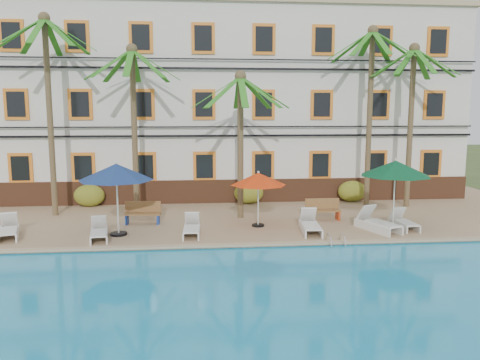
{
  "coord_description": "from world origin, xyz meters",
  "views": [
    {
      "loc": [
        -1.9,
        -16.7,
        4.9
      ],
      "look_at": [
        -0.06,
        3.0,
        2.0
      ],
      "focal_mm": 35.0,
      "sensor_mm": 36.0,
      "label": 1
    }
  ],
  "objects": [
    {
      "name": "palm_e",
      "position": [
        8.43,
        5.16,
        5.3
      ],
      "size": [
        4.24,
        4.24,
        7.87
      ],
      "color": "brown",
      "rests_on": "pool_deck"
    },
    {
      "name": "palm_a",
      "position": [
        -8.31,
        4.74,
        5.87
      ],
      "size": [
        4.24,
        4.24,
        8.87
      ],
      "color": "brown",
      "rests_on": "pool_deck"
    },
    {
      "name": "palm_d",
      "position": [
        6.47,
        5.44,
        5.77
      ],
      "size": [
        4.24,
        4.24,
        8.69
      ],
      "color": "brown",
      "rests_on": "pool_deck"
    },
    {
      "name": "palm_b",
      "position": [
        -4.69,
        4.96,
        5.17
      ],
      "size": [
        4.24,
        4.24,
        7.64
      ],
      "color": "brown",
      "rests_on": "pool_deck"
    },
    {
      "name": "umbrella_blue",
      "position": [
        -4.89,
        0.94,
        2.65
      ],
      "size": [
        2.82,
        2.82,
        2.81
      ],
      "color": "black",
      "rests_on": "pool_deck"
    },
    {
      "name": "umbrella_red",
      "position": [
        0.58,
        1.84,
        2.19
      ],
      "size": [
        2.28,
        2.28,
        2.28
      ],
      "color": "black",
      "rests_on": "pool_deck"
    },
    {
      "name": "bench_right",
      "position": [
        3.51,
        2.67,
        0.72
      ],
      "size": [
        1.51,
        0.5,
        0.93
      ],
      "color": "olive",
      "rests_on": "pool_deck"
    },
    {
      "name": "lounger_a",
      "position": [
        -8.92,
        0.98,
        0.53
      ],
      "size": [
        1.17,
        1.96,
        0.87
      ],
      "color": "silver",
      "rests_on": "pool_deck"
    },
    {
      "name": "pool_ladder",
      "position": [
        2.98,
        -1.0,
        0.25
      ],
      "size": [
        0.54,
        0.74,
        0.74
      ],
      "color": "silver",
      "rests_on": "ground"
    },
    {
      "name": "lounger_c",
      "position": [
        -2.12,
        0.7,
        0.51
      ],
      "size": [
        0.66,
        1.73,
        0.81
      ],
      "color": "silver",
      "rests_on": "pool_deck"
    },
    {
      "name": "palm_c",
      "position": [
        0.01,
        3.5,
        4.43
      ],
      "size": [
        4.24,
        4.24,
        6.39
      ],
      "color": "brown",
      "rests_on": "pool_deck"
    },
    {
      "name": "pool_deck",
      "position": [
        0.0,
        5.0,
        0.12
      ],
      "size": [
        30.0,
        12.0,
        0.25
      ],
      "primitive_type": "cube",
      "color": "tan",
      "rests_on": "ground"
    },
    {
      "name": "lounger_b",
      "position": [
        -5.52,
        0.45,
        0.51
      ],
      "size": [
        0.9,
        1.77,
        0.8
      ],
      "color": "silver",
      "rests_on": "pool_deck"
    },
    {
      "name": "lounger_f",
      "position": [
        6.35,
        0.94,
        0.51
      ],
      "size": [
        0.66,
        1.69,
        0.79
      ],
      "color": "silver",
      "rests_on": "pool_deck"
    },
    {
      "name": "swimming_pool",
      "position": [
        0.0,
        -7.0,
        0.1
      ],
      "size": [
        26.0,
        12.0,
        0.2
      ],
      "primitive_type": "cube",
      "color": "#1A90C3",
      "rests_on": "ground"
    },
    {
      "name": "shrub_mid",
      "position": [
        0.73,
        6.6,
        0.8
      ],
      "size": [
        1.5,
        0.9,
        1.1
      ],
      "primitive_type": "ellipsoid",
      "color": "#31601B",
      "rests_on": "pool_deck"
    },
    {
      "name": "umbrella_green",
      "position": [
        6.0,
        1.15,
        2.64
      ],
      "size": [
        2.8,
        2.8,
        2.8
      ],
      "color": "black",
      "rests_on": "pool_deck"
    },
    {
      "name": "shrub_left",
      "position": [
        -7.2,
        6.6,
        0.8
      ],
      "size": [
        1.5,
        0.9,
        1.1
      ],
      "primitive_type": "ellipsoid",
      "color": "#31601B",
      "rests_on": "pool_deck"
    },
    {
      "name": "bench_left",
      "position": [
        -4.17,
        2.73,
        0.72
      ],
      "size": [
        1.53,
        0.57,
        0.93
      ],
      "color": "olive",
      "rests_on": "pool_deck"
    },
    {
      "name": "hotel_building",
      "position": [
        0.0,
        9.98,
        5.37
      ],
      "size": [
        25.4,
        6.44,
        10.22
      ],
      "color": "silver",
      "rests_on": "pool_deck"
    },
    {
      "name": "lounger_d",
      "position": [
        2.46,
        0.66,
        0.54
      ],
      "size": [
        0.85,
        1.95,
        0.9
      ],
      "color": "silver",
      "rests_on": "pool_deck"
    },
    {
      "name": "shrub_right",
      "position": [
        6.14,
        6.6,
        0.8
      ],
      "size": [
        1.5,
        0.9,
        1.1
      ],
      "primitive_type": "ellipsoid",
      "color": "#31601B",
      "rests_on": "pool_deck"
    },
    {
      "name": "lounger_e",
      "position": [
        5.16,
        0.7,
        0.56
      ],
      "size": [
        1.39,
        2.13,
        0.95
      ],
      "color": "silver",
      "rests_on": "pool_deck"
    },
    {
      "name": "ground",
      "position": [
        0.0,
        0.0,
        0.0
      ],
      "size": [
        100.0,
        100.0,
        0.0
      ],
      "primitive_type": "plane",
      "color": "#384C23",
      "rests_on": "ground"
    },
    {
      "name": "pool_coping",
      "position": [
        0.0,
        -0.9,
        0.28
      ],
      "size": [
        30.0,
        0.35,
        0.06
      ],
      "primitive_type": "cube",
      "color": "tan",
      "rests_on": "pool_deck"
    }
  ]
}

